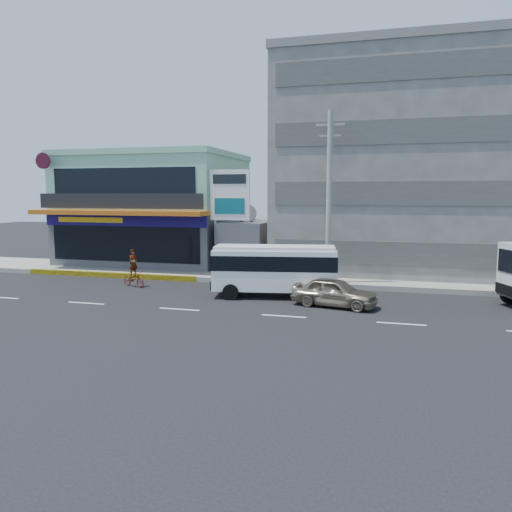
{
  "coord_description": "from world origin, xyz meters",
  "views": [
    {
      "loc": [
        9.48,
        -21.12,
        5.4
      ],
      "look_at": [
        2.79,
        3.42,
        2.2
      ],
      "focal_mm": 35.0,
      "sensor_mm": 36.0,
      "label": 1
    }
  ],
  "objects_px": {
    "shop_building": "(157,212)",
    "motorcycle_rider": "(134,274)",
    "satellite_dish": "(246,221)",
    "utility_pole_near": "(329,198)",
    "concrete_building": "(401,170)",
    "minibus": "(275,267)",
    "sedan": "(334,292)",
    "billboard": "(230,201)"
  },
  "relations": [
    {
      "from": "concrete_building",
      "to": "utility_pole_near",
      "type": "relative_size",
      "value": 1.6
    },
    {
      "from": "billboard",
      "to": "utility_pole_near",
      "type": "bearing_deg",
      "value": -15.48
    },
    {
      "from": "utility_pole_near",
      "to": "satellite_dish",
      "type": "bearing_deg",
      "value": 149.04
    },
    {
      "from": "utility_pole_near",
      "to": "motorcycle_rider",
      "type": "bearing_deg",
      "value": -165.66
    },
    {
      "from": "satellite_dish",
      "to": "utility_pole_near",
      "type": "xyz_separation_m",
      "value": [
        6.0,
        -3.6,
        1.57
      ]
    },
    {
      "from": "minibus",
      "to": "sedan",
      "type": "relative_size",
      "value": 1.63
    },
    {
      "from": "concrete_building",
      "to": "sedan",
      "type": "height_order",
      "value": "concrete_building"
    },
    {
      "from": "minibus",
      "to": "sedan",
      "type": "height_order",
      "value": "minibus"
    },
    {
      "from": "utility_pole_near",
      "to": "concrete_building",
      "type": "bearing_deg",
      "value": 62.24
    },
    {
      "from": "concrete_building",
      "to": "minibus",
      "type": "bearing_deg",
      "value": -119.96
    },
    {
      "from": "sedan",
      "to": "utility_pole_near",
      "type": "bearing_deg",
      "value": 22.78
    },
    {
      "from": "satellite_dish",
      "to": "motorcycle_rider",
      "type": "distance_m",
      "value": 8.54
    },
    {
      "from": "shop_building",
      "to": "sedan",
      "type": "height_order",
      "value": "shop_building"
    },
    {
      "from": "satellite_dish",
      "to": "motorcycle_rider",
      "type": "bearing_deg",
      "value": -127.53
    },
    {
      "from": "sedan",
      "to": "motorcycle_rider",
      "type": "height_order",
      "value": "motorcycle_rider"
    },
    {
      "from": "minibus",
      "to": "sedan",
      "type": "xyz_separation_m",
      "value": [
        3.29,
        -1.44,
        -0.91
      ]
    },
    {
      "from": "satellite_dish",
      "to": "motorcycle_rider",
      "type": "height_order",
      "value": "satellite_dish"
    },
    {
      "from": "shop_building",
      "to": "motorcycle_rider",
      "type": "relative_size",
      "value": 5.64
    },
    {
      "from": "utility_pole_near",
      "to": "minibus",
      "type": "relative_size",
      "value": 1.5
    },
    {
      "from": "shop_building",
      "to": "motorcycle_rider",
      "type": "bearing_deg",
      "value": -71.67
    },
    {
      "from": "concrete_building",
      "to": "billboard",
      "type": "relative_size",
      "value": 2.32
    },
    {
      "from": "shop_building",
      "to": "utility_pole_near",
      "type": "distance_m",
      "value": 15.5
    },
    {
      "from": "shop_building",
      "to": "motorcycle_rider",
      "type": "height_order",
      "value": "shop_building"
    },
    {
      "from": "billboard",
      "to": "minibus",
      "type": "height_order",
      "value": "billboard"
    },
    {
      "from": "concrete_building",
      "to": "utility_pole_near",
      "type": "distance_m",
      "value": 8.79
    },
    {
      "from": "shop_building",
      "to": "satellite_dish",
      "type": "xyz_separation_m",
      "value": [
        8.0,
        -2.95,
        -0.42
      ]
    },
    {
      "from": "billboard",
      "to": "utility_pole_near",
      "type": "relative_size",
      "value": 0.69
    },
    {
      "from": "concrete_building",
      "to": "minibus",
      "type": "relative_size",
      "value": 2.4
    },
    {
      "from": "minibus",
      "to": "billboard",
      "type": "bearing_deg",
      "value": 128.45
    },
    {
      "from": "minibus",
      "to": "motorcycle_rider",
      "type": "bearing_deg",
      "value": 175.76
    },
    {
      "from": "satellite_dish",
      "to": "utility_pole_near",
      "type": "distance_m",
      "value": 7.17
    },
    {
      "from": "utility_pole_near",
      "to": "minibus",
      "type": "distance_m",
      "value": 5.46
    },
    {
      "from": "sedan",
      "to": "minibus",
      "type": "bearing_deg",
      "value": 78.2
    },
    {
      "from": "motorcycle_rider",
      "to": "utility_pole_near",
      "type": "bearing_deg",
      "value": 14.34
    },
    {
      "from": "concrete_building",
      "to": "shop_building",
      "type": "bearing_deg",
      "value": -176.65
    },
    {
      "from": "shop_building",
      "to": "utility_pole_near",
      "type": "height_order",
      "value": "utility_pole_near"
    },
    {
      "from": "motorcycle_rider",
      "to": "sedan",
      "type": "bearing_deg",
      "value": -9.95
    },
    {
      "from": "satellite_dish",
      "to": "billboard",
      "type": "xyz_separation_m",
      "value": [
        -0.5,
        -1.8,
        1.35
      ]
    },
    {
      "from": "sedan",
      "to": "billboard",
      "type": "bearing_deg",
      "value": 60.02
    },
    {
      "from": "billboard",
      "to": "motorcycle_rider",
      "type": "xyz_separation_m",
      "value": [
        -4.41,
        -4.59,
        -4.2
      ]
    },
    {
      "from": "utility_pole_near",
      "to": "motorcycle_rider",
      "type": "relative_size",
      "value": 4.55
    },
    {
      "from": "minibus",
      "to": "sedan",
      "type": "bearing_deg",
      "value": -23.69
    }
  ]
}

